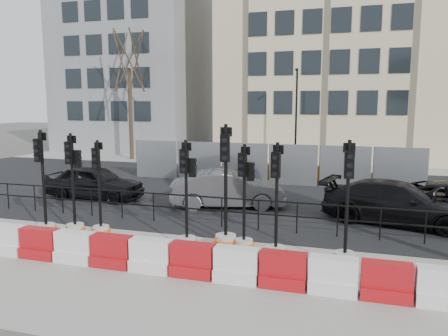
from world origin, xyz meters
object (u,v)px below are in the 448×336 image
(traffic_signal_a, at_px, (45,215))
(traffic_signal_d, at_px, (187,225))
(traffic_signal_h, at_px, (345,242))
(car_a, at_px, (94,182))
(car_c, at_px, (398,203))

(traffic_signal_a, xyz_separation_m, traffic_signal_d, (4.49, 0.11, 0.06))
(traffic_signal_d, relative_size, traffic_signal_h, 0.96)
(traffic_signal_d, height_order, traffic_signal_h, traffic_signal_h)
(traffic_signal_d, relative_size, car_a, 0.72)
(traffic_signal_h, xyz_separation_m, car_a, (-10.19, 4.92, 0.06))
(traffic_signal_a, xyz_separation_m, car_a, (-1.55, 4.96, 0.04))
(traffic_signal_d, bearing_deg, car_c, 39.06)
(traffic_signal_a, xyz_separation_m, traffic_signal_h, (8.64, 0.04, -0.02))
(traffic_signal_a, height_order, traffic_signal_h, traffic_signal_a)
(car_c, bearing_deg, traffic_signal_a, 127.10)
(traffic_signal_h, height_order, car_c, traffic_signal_h)
(traffic_signal_h, bearing_deg, traffic_signal_d, 173.25)
(traffic_signal_d, bearing_deg, traffic_signal_h, 0.52)
(traffic_signal_a, bearing_deg, car_c, 27.24)
(traffic_signal_h, bearing_deg, traffic_signal_a, 174.42)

